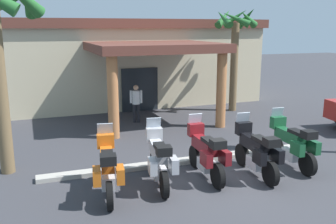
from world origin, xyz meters
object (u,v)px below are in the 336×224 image
(motorcycle_silver, at_px, (159,159))
(motorcycle_green, at_px, (292,144))
(pedestrian, at_px, (136,101))
(palm_tree_near_portico, at_px, (235,36))
(motel_building, at_px, (123,60))
(motorcycle_black, at_px, (256,151))
(motorcycle_maroon, at_px, (206,153))
(motorcycle_orange, at_px, (107,168))

(motorcycle_silver, height_order, motorcycle_green, same)
(pedestrian, distance_m, palm_tree_near_portico, 5.77)
(motel_building, distance_m, motorcycle_green, 12.20)
(motorcycle_silver, height_order, palm_tree_near_portico, palm_tree_near_portico)
(motel_building, height_order, motorcycle_black, motel_building)
(motel_building, xyz_separation_m, palm_tree_near_portico, (4.38, -4.57, 1.36))
(motorcycle_maroon, bearing_deg, pedestrian, 3.84)
(motorcycle_orange, distance_m, motorcycle_green, 5.46)
(motel_building, height_order, motorcycle_orange, motel_building)
(motorcycle_green, relative_size, pedestrian, 1.36)
(motorcycle_orange, relative_size, motorcycle_maroon, 1.00)
(motorcycle_green, height_order, palm_tree_near_portico, palm_tree_near_portico)
(motel_building, height_order, motorcycle_maroon, motel_building)
(pedestrian, bearing_deg, motel_building, -171.79)
(motorcycle_orange, relative_size, pedestrian, 1.35)
(motorcycle_silver, relative_size, motorcycle_black, 1.00)
(motorcycle_orange, relative_size, motorcycle_green, 1.00)
(motorcycle_green, relative_size, palm_tree_near_portico, 0.44)
(motorcycle_green, distance_m, palm_tree_near_portico, 8.14)
(motorcycle_silver, bearing_deg, pedestrian, -1.25)
(pedestrian, bearing_deg, motorcycle_silver, 5.97)
(motorcycle_orange, distance_m, motorcycle_maroon, 2.74)
(motorcycle_silver, relative_size, motorcycle_maroon, 1.00)
(motorcycle_green, bearing_deg, palm_tree_near_portico, -13.76)
(motorcycle_green, bearing_deg, motorcycle_maroon, 90.46)
(motorcycle_silver, xyz_separation_m, motorcycle_maroon, (1.36, 0.05, 0.00))
(motorcycle_maroon, distance_m, pedestrian, 6.51)
(motorcycle_maroon, bearing_deg, motorcycle_green, -90.10)
(motorcycle_orange, bearing_deg, motel_building, -6.85)
(motorcycle_black, xyz_separation_m, palm_tree_near_portico, (3.45, 7.55, 2.90))
(motorcycle_maroon, bearing_deg, motorcycle_orange, 96.20)
(palm_tree_near_portico, bearing_deg, motorcycle_maroon, -123.65)
(motorcycle_silver, xyz_separation_m, motorcycle_green, (4.09, -0.03, 0.00))
(motorcycle_maroon, bearing_deg, palm_tree_near_portico, -32.06)
(motel_building, relative_size, palm_tree_near_portico, 2.89)
(palm_tree_near_portico, bearing_deg, motorcycle_green, -105.91)
(motorcycle_silver, height_order, pedestrian, pedestrian)
(motel_building, relative_size, motorcycle_silver, 6.54)
(motel_building, xyz_separation_m, motorcycle_silver, (-1.79, -11.86, -1.54))
(motel_building, distance_m, palm_tree_near_portico, 6.48)
(motorcycle_maroon, relative_size, palm_tree_near_portico, 0.44)
(motorcycle_orange, xyz_separation_m, pedestrian, (2.47, 6.72, 0.24))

